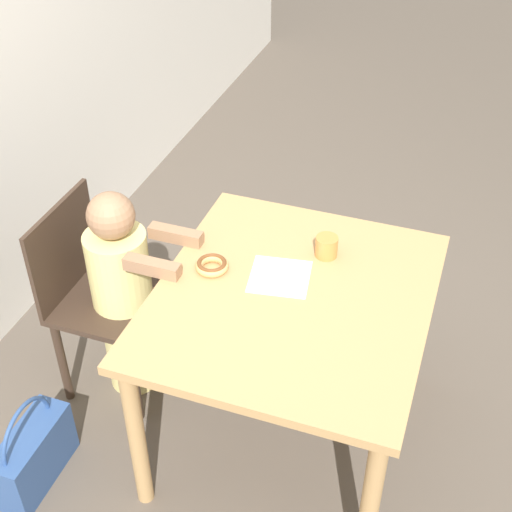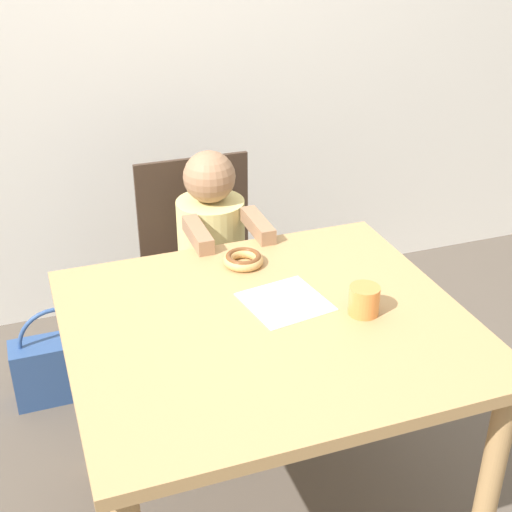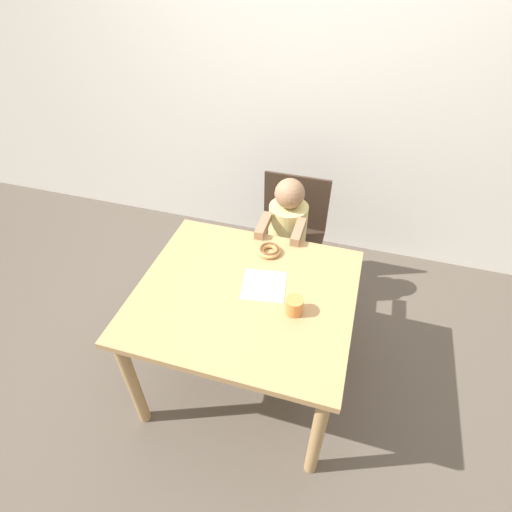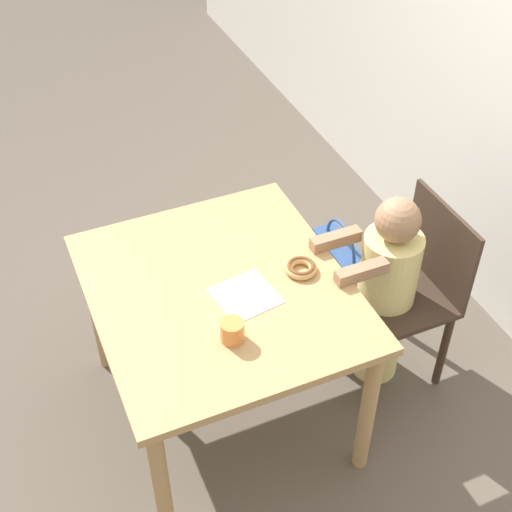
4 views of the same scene
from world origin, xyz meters
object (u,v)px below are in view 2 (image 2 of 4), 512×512
at_px(child_figure, 213,275).
at_px(handbag, 62,365).
at_px(chair, 204,267).
at_px(donut, 243,259).
at_px(cup, 364,300).

height_order(child_figure, handbag, child_figure).
bearing_deg(child_figure, chair, 90.00).
bearing_deg(donut, handbag, 137.17).
relative_size(donut, handbag, 0.31).
xyz_separation_m(donut, cup, (0.21, -0.36, 0.02)).
bearing_deg(donut, chair, 88.40).
relative_size(child_figure, donut, 7.88).
bearing_deg(child_figure, donut, -92.07).
distance_m(donut, handbag, 0.97).
bearing_deg(chair, handbag, 179.39).
bearing_deg(donut, child_figure, 87.93).
bearing_deg(child_figure, cup, -75.19).
xyz_separation_m(handbag, cup, (0.77, -0.87, 0.63)).
height_order(donut, cup, cup).
height_order(chair, donut, chair).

